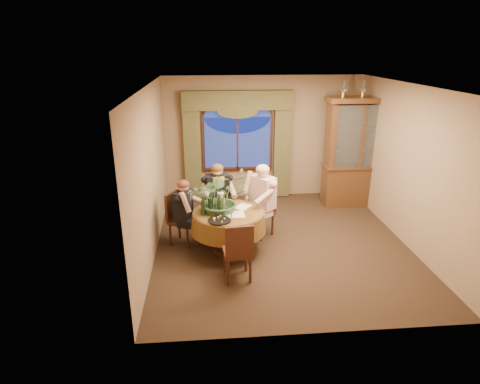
{
  "coord_description": "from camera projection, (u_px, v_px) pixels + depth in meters",
  "views": [
    {
      "loc": [
        -1.31,
        -6.53,
        3.41
      ],
      "look_at": [
        -0.77,
        -0.25,
        1.1
      ],
      "focal_mm": 30.0,
      "sensor_mm": 36.0,
      "label": 1
    }
  ],
  "objects": [
    {
      "name": "arched_transom",
      "position": [
        237.0,
        109.0,
        8.9
      ],
      "size": [
        1.6,
        0.06,
        0.44
      ],
      "primitive_type": null,
      "color": "navy",
      "rests_on": "wall_back"
    },
    {
      "name": "stoneware_vase",
      "position": [
        221.0,
        201.0,
        6.86
      ],
      "size": [
        0.16,
        0.16,
        0.3
      ],
      "primitive_type": null,
      "color": "tan",
      "rests_on": "dining_table"
    },
    {
      "name": "chair_back",
      "position": [
        183.0,
        219.0,
        7.19
      ],
      "size": [
        0.56,
        0.56,
        0.96
      ],
      "primitive_type": "cube",
      "rotation": [
        0.0,
        0.0,
        -2.0
      ],
      "color": "black",
      "rests_on": "floor"
    },
    {
      "name": "drapery_left",
      "position": [
        192.0,
        150.0,
        9.08
      ],
      "size": [
        0.38,
        0.14,
        2.32
      ],
      "primitive_type": "cube",
      "color": "#43411F",
      "rests_on": "floor"
    },
    {
      "name": "dining_table",
      "position": [
        229.0,
        232.0,
        6.95
      ],
      "size": [
        1.68,
        1.68,
        0.75
      ],
      "primitive_type": "cylinder",
      "rotation": [
        0.0,
        0.0,
        0.36
      ],
      "color": "brown",
      "rests_on": "floor"
    },
    {
      "name": "person_pink",
      "position": [
        263.0,
        202.0,
        7.34
      ],
      "size": [
        0.68,
        0.69,
        1.43
      ],
      "primitive_type": null,
      "rotation": [
        0.0,
        0.0,
        -4.08
      ],
      "color": "#CEA3A7",
      "rests_on": "floor"
    },
    {
      "name": "tasting_paper_1",
      "position": [
        243.0,
        207.0,
        7.02
      ],
      "size": [
        0.34,
        0.37,
        0.0
      ],
      "primitive_type": "cube",
      "rotation": [
        0.0,
        0.0,
        -0.6
      ],
      "color": "white",
      "rests_on": "dining_table"
    },
    {
      "name": "chair_back_right",
      "position": [
        222.0,
        207.0,
        7.75
      ],
      "size": [
        0.45,
        0.45,
        0.96
      ],
      "primitive_type": "cube",
      "rotation": [
        0.0,
        0.0,
        -3.07
      ],
      "color": "black",
      "rests_on": "floor"
    },
    {
      "name": "swag_valance",
      "position": [
        238.0,
        100.0,
        8.75
      ],
      "size": [
        2.45,
        0.16,
        0.42
      ],
      "primitive_type": null,
      "color": "#43411F",
      "rests_on": "wall_back"
    },
    {
      "name": "olive_bowl",
      "position": [
        229.0,
        210.0,
        6.8
      ],
      "size": [
        0.16,
        0.16,
        0.05
      ],
      "primitive_type": "imported",
      "color": "#4E582B",
      "rests_on": "dining_table"
    },
    {
      "name": "wine_glass_person_back",
      "position": [
        204.0,
        204.0,
        6.89
      ],
      "size": [
        0.07,
        0.07,
        0.18
      ],
      "primitive_type": null,
      "color": "silver",
      "rests_on": "dining_table"
    },
    {
      "name": "wine_glass_person_pink",
      "position": [
        247.0,
        201.0,
        7.05
      ],
      "size": [
        0.07,
        0.07,
        0.18
      ],
      "primitive_type": null,
      "color": "silver",
      "rests_on": "dining_table"
    },
    {
      "name": "cheese_platter",
      "position": [
        220.0,
        220.0,
        6.45
      ],
      "size": [
        0.37,
        0.37,
        0.02
      ],
      "primitive_type": "cylinder",
      "color": "black",
      "rests_on": "dining_table"
    },
    {
      "name": "oil_lamp_left",
      "position": [
        344.0,
        89.0,
        8.27
      ],
      "size": [
        0.11,
        0.11,
        0.34
      ],
      "primitive_type": null,
      "color": "#A5722D",
      "rests_on": "china_cabinet"
    },
    {
      "name": "centerpiece_plant",
      "position": [
        221.0,
        176.0,
        6.69
      ],
      "size": [
        0.93,
        1.03,
        0.8
      ],
      "primitive_type": "imported",
      "color": "#385B33",
      "rests_on": "dining_table"
    },
    {
      "name": "person_back",
      "position": [
        184.0,
        214.0,
        7.05
      ],
      "size": [
        0.54,
        0.56,
        1.25
      ],
      "primitive_type": null,
      "rotation": [
        0.0,
        0.0,
        -1.9
      ],
      "color": "black",
      "rests_on": "floor"
    },
    {
      "name": "wine_bottle_1",
      "position": [
        211.0,
        199.0,
        6.91
      ],
      "size": [
        0.07,
        0.07,
        0.33
      ],
      "primitive_type": "cylinder",
      "color": "black",
      "rests_on": "dining_table"
    },
    {
      "name": "wine_glass_person_scarf",
      "position": [
        222.0,
        198.0,
        7.18
      ],
      "size": [
        0.07,
        0.07,
        0.18
      ],
      "primitive_type": null,
      "color": "silver",
      "rests_on": "dining_table"
    },
    {
      "name": "chair_front_left",
      "position": [
        237.0,
        250.0,
        6.09
      ],
      "size": [
        0.46,
        0.46,
        0.96
      ],
      "primitive_type": "cube",
      "rotation": [
        0.0,
        0.0,
        0.09
      ],
      "color": "black",
      "rests_on": "floor"
    },
    {
      "name": "wall_back",
      "position": [
        263.0,
        138.0,
        9.25
      ],
      "size": [
        4.5,
        0.0,
        4.5
      ],
      "primitive_type": "plane",
      "rotation": [
        1.57,
        0.0,
        0.0
      ],
      "color": "#82664A",
      "rests_on": "ground"
    },
    {
      "name": "wine_bottle_2",
      "position": [
        210.0,
        203.0,
        6.75
      ],
      "size": [
        0.07,
        0.07,
        0.33
      ],
      "primitive_type": "cylinder",
      "color": "black",
      "rests_on": "dining_table"
    },
    {
      "name": "floor",
      "position": [
        280.0,
        242.0,
        7.39
      ],
      "size": [
        5.0,
        5.0,
        0.0
      ],
      "primitive_type": "plane",
      "color": "black",
      "rests_on": "ground"
    },
    {
      "name": "china_cabinet",
      "position": [
        357.0,
        153.0,
        8.77
      ],
      "size": [
        1.48,
        0.58,
        2.4
      ],
      "primitive_type": "cube",
      "color": "#3D2211",
      "rests_on": "floor"
    },
    {
      "name": "chair_right",
      "position": [
        260.0,
        212.0,
        7.51
      ],
      "size": [
        0.59,
        0.59,
        0.96
      ],
      "primitive_type": "cube",
      "rotation": [
        0.0,
        0.0,
        -3.97
      ],
      "color": "black",
      "rests_on": "floor"
    },
    {
      "name": "oil_lamp_center",
      "position": [
        363.0,
        89.0,
        8.3
      ],
      "size": [
        0.11,
        0.11,
        0.34
      ],
      "primitive_type": null,
      "color": "#A5722D",
      "rests_on": "china_cabinet"
    },
    {
      "name": "wall_right",
      "position": [
        409.0,
        166.0,
        7.09
      ],
      "size": [
        0.0,
        5.0,
        5.0
      ],
      "primitive_type": "plane",
      "rotation": [
        1.57,
        0.0,
        -1.57
      ],
      "color": "#82664A",
      "rests_on": "ground"
    },
    {
      "name": "oil_lamp_right",
      "position": [
        383.0,
        88.0,
        8.33
      ],
      "size": [
        0.11,
        0.11,
        0.34
      ],
      "primitive_type": null,
      "color": "#A5722D",
      "rests_on": "china_cabinet"
    },
    {
      "name": "ceiling",
      "position": [
        287.0,
        86.0,
        6.43
      ],
      "size": [
        5.0,
        5.0,
        0.0
      ],
      "primitive_type": "plane",
      "rotation": [
        3.14,
        0.0,
        0.0
      ],
      "color": "white",
      "rests_on": "wall_back"
    },
    {
      "name": "drapery_right",
      "position": [
        282.0,
        148.0,
        9.24
      ],
      "size": [
        0.38,
        0.14,
        2.32
      ],
      "primitive_type": "cube",
      "color": "#43411F",
      "rests_on": "floor"
    },
    {
      "name": "window",
      "position": [
        237.0,
        143.0,
        9.17
      ],
      "size": [
        1.62,
        0.1,
        1.32
      ],
      "primitive_type": null,
      "color": "navy",
      "rests_on": "wall_back"
    },
    {
      "name": "person_scarf",
      "position": [
        218.0,
        198.0,
        7.6
      ],
      "size": [
        0.57,
        0.53,
        1.37
      ],
      "primitive_type": null,
      "rotation": [
        0.0,
        0.0,
        -2.95
      ],
      "color": "black",
      "rests_on": "floor"
    },
    {
      "name": "wine_bottle_0",
      "position": [
        219.0,
        205.0,
        6.68
      ],
      "size": [
        0.07,
        0.07,
        0.33
      ],
      "primitive_type": "cylinder",
      "color": "black",
      "rests_on": "dining_table"
    },
    {
      "name": "tasting_paper_0",
      "position": [
        238.0,
        214.0,
        6.7
      ],
      "size": [
        0.22,
        0.31,
        0.0
      ],
      "primitive_type": "cube",
      "rotation": [
        0.0,
        0.0,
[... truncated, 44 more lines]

